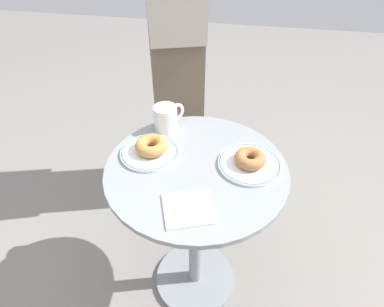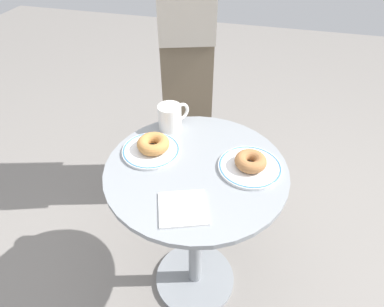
{
  "view_description": "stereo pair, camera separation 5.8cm",
  "coord_description": "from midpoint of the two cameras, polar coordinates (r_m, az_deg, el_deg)",
  "views": [
    {
      "loc": [
        0.13,
        -0.78,
        1.42
      ],
      "look_at": [
        -0.02,
        0.01,
        0.75
      ],
      "focal_mm": 30.78,
      "sensor_mm": 36.0,
      "label": 1
    },
    {
      "loc": [
        0.18,
        -0.77,
        1.42
      ],
      "look_at": [
        -0.02,
        0.01,
        0.75
      ],
      "focal_mm": 30.78,
      "sensor_mm": 36.0,
      "label": 2
    }
  ],
  "objects": [
    {
      "name": "ground_plane",
      "position": [
        1.64,
        -0.56,
        -21.12
      ],
      "size": [
        7.0,
        7.0,
        0.02
      ],
      "primitive_type": "cube",
      "color": "gray"
    },
    {
      "name": "cafe_table",
      "position": [
        1.25,
        -0.7,
        -10.93
      ],
      "size": [
        0.6,
        0.6,
        0.7
      ],
      "color": "gray",
      "rests_on": "ground"
    },
    {
      "name": "plate_left",
      "position": [
        1.13,
        -8.86,
        0.18
      ],
      "size": [
        0.2,
        0.2,
        0.01
      ],
      "color": "white",
      "rests_on": "cafe_table"
    },
    {
      "name": "plate_right",
      "position": [
        1.08,
        8.4,
        -1.84
      ],
      "size": [
        0.21,
        0.21,
        0.01
      ],
      "color": "white",
      "rests_on": "cafe_table"
    },
    {
      "name": "donut_old_fashioned",
      "position": [
        1.12,
        -8.52,
        1.34
      ],
      "size": [
        0.12,
        0.12,
        0.04
      ],
      "primitive_type": "torus",
      "rotation": [
        0.0,
        0.0,
        1.68
      ],
      "color": "#BC7F42",
      "rests_on": "plate_left"
    },
    {
      "name": "donut_cinnamon",
      "position": [
        1.07,
        8.53,
        -0.87
      ],
      "size": [
        0.12,
        0.12,
        0.04
      ],
      "primitive_type": "torus",
      "rotation": [
        0.0,
        0.0,
        1.4
      ],
      "color": "#A36B3D",
      "rests_on": "plate_right"
    },
    {
      "name": "paper_napkin",
      "position": [
        0.95,
        -2.56,
        -9.57
      ],
      "size": [
        0.17,
        0.17,
        0.01
      ],
      "primitive_type": "cube",
      "rotation": [
        0.0,
        0.0,
        0.35
      ],
      "color": "white",
      "rests_on": "cafe_table"
    },
    {
      "name": "coffee_mug",
      "position": [
        1.22,
        -5.82,
        6.13
      ],
      "size": [
        0.1,
        0.11,
        0.1
      ],
      "color": "white",
      "rests_on": "cafe_table"
    },
    {
      "name": "person_figure",
      "position": [
        1.54,
        -4.15,
        18.13
      ],
      "size": [
        0.33,
        0.44,
        1.72
      ],
      "color": "brown",
      "rests_on": "ground"
    }
  ]
}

